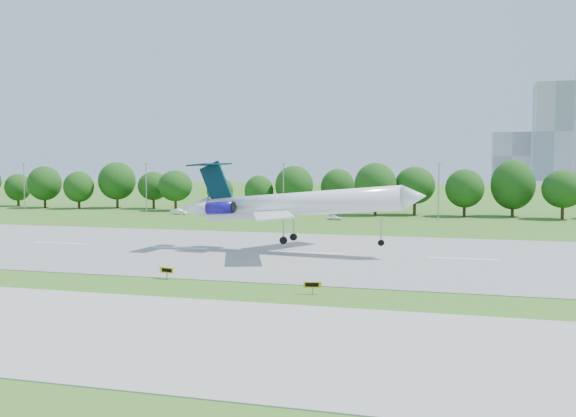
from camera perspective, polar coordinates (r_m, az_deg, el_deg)
The scene contains 10 objects.
ground at distance 65.11m, azimuth -2.84°, elevation -7.09°, with size 600.00×600.00×0.00m, color #2E6119.
runway at distance 88.87m, azimuth 2.16°, elevation -4.00°, with size 400.00×45.00×0.08m, color gray.
taxiway at distance 48.75m, azimuth -9.52°, elevation -10.99°, with size 400.00×23.00×0.08m, color #ADADA8.
tree_line at distance 154.11m, azimuth 7.78°, elevation 1.77°, with size 288.40×8.40×10.40m.
light_poles at distance 144.56m, azimuth 6.29°, elevation 1.68°, with size 175.90×0.25×12.19m.
airliner at distance 89.10m, azimuth 0.11°, elevation 0.42°, with size 35.93×25.98×11.40m.
taxi_sign_centre at distance 71.10m, azimuth -10.71°, elevation -5.42°, with size 1.82×0.62×1.28m.
taxi_sign_right at distance 62.06m, azimuth 2.19°, elevation -6.80°, with size 1.76×0.56×1.23m.
service_vehicle_a at distance 155.47m, azimuth -9.70°, elevation -0.27°, with size 1.41×4.04×1.33m, color white.
service_vehicle_b at distance 138.84m, azimuth 4.14°, elevation -0.81°, with size 1.27×3.15×1.07m, color white.
Camera 1 is at (19.77, -60.69, 12.84)m, focal length 40.00 mm.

